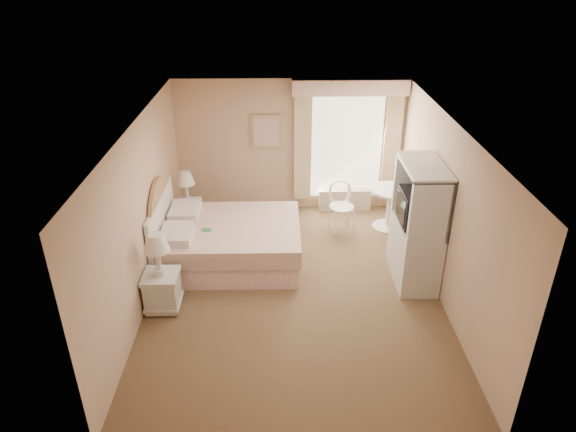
{
  "coord_description": "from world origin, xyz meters",
  "views": [
    {
      "loc": [
        -0.21,
        -6.3,
        4.47
      ],
      "look_at": [
        -0.08,
        0.3,
        1.06
      ],
      "focal_mm": 32.0,
      "sensor_mm": 36.0,
      "label": 1
    }
  ],
  "objects_px": {
    "nightstand_near": "(161,282)",
    "nightstand_far": "(188,207)",
    "cafe_chair": "(341,202)",
    "round_table": "(389,202)",
    "bed": "(223,241)",
    "armoire": "(417,234)"
  },
  "relations": [
    {
      "from": "round_table",
      "to": "nightstand_far",
      "type": "bearing_deg",
      "value": 178.76
    },
    {
      "from": "nightstand_far",
      "to": "round_table",
      "type": "height_order",
      "value": "nightstand_far"
    },
    {
      "from": "nightstand_near",
      "to": "armoire",
      "type": "distance_m",
      "value": 3.73
    },
    {
      "from": "nightstand_far",
      "to": "cafe_chair",
      "type": "xyz_separation_m",
      "value": [
        2.72,
        -0.1,
        0.12
      ]
    },
    {
      "from": "bed",
      "to": "cafe_chair",
      "type": "bearing_deg",
      "value": 28.09
    },
    {
      "from": "armoire",
      "to": "nightstand_near",
      "type": "bearing_deg",
      "value": -169.34
    },
    {
      "from": "bed",
      "to": "nightstand_far",
      "type": "relative_size",
      "value": 2.07
    },
    {
      "from": "nightstand_near",
      "to": "nightstand_far",
      "type": "relative_size",
      "value": 1.1
    },
    {
      "from": "round_table",
      "to": "cafe_chair",
      "type": "bearing_deg",
      "value": -178.44
    },
    {
      "from": "bed",
      "to": "armoire",
      "type": "bearing_deg",
      "value": -10.28
    },
    {
      "from": "bed",
      "to": "armoire",
      "type": "distance_m",
      "value": 3.0
    },
    {
      "from": "nightstand_far",
      "to": "round_table",
      "type": "relative_size",
      "value": 1.4
    },
    {
      "from": "bed",
      "to": "cafe_chair",
      "type": "relative_size",
      "value": 2.46
    },
    {
      "from": "round_table",
      "to": "armoire",
      "type": "relative_size",
      "value": 0.41
    },
    {
      "from": "nightstand_near",
      "to": "nightstand_far",
      "type": "height_order",
      "value": "nightstand_near"
    },
    {
      "from": "nightstand_near",
      "to": "armoire",
      "type": "xyz_separation_m",
      "value": [
        3.65,
        0.69,
        0.33
      ]
    },
    {
      "from": "round_table",
      "to": "cafe_chair",
      "type": "xyz_separation_m",
      "value": [
        -0.87,
        -0.02,
        0.01
      ]
    },
    {
      "from": "nightstand_far",
      "to": "round_table",
      "type": "distance_m",
      "value": 3.59
    },
    {
      "from": "bed",
      "to": "round_table",
      "type": "xyz_separation_m",
      "value": [
        2.87,
        1.09,
        0.14
      ]
    },
    {
      "from": "nightstand_far",
      "to": "round_table",
      "type": "xyz_separation_m",
      "value": [
        3.59,
        -0.08,
        0.11
      ]
    },
    {
      "from": "nightstand_near",
      "to": "nightstand_far",
      "type": "xyz_separation_m",
      "value": [
        0.0,
        2.39,
        -0.04
      ]
    },
    {
      "from": "nightstand_near",
      "to": "cafe_chair",
      "type": "relative_size",
      "value": 1.3
    }
  ]
}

